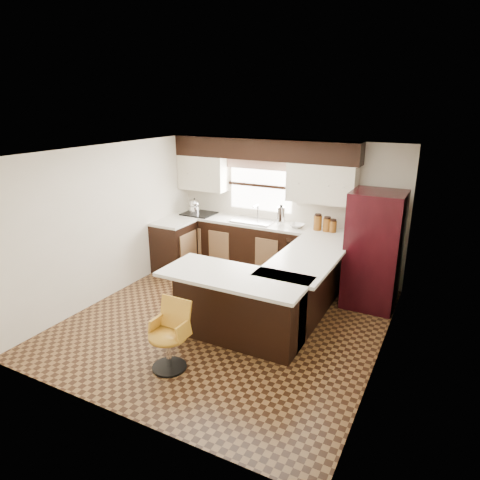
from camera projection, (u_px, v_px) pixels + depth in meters
The scene contains 30 objects.
floor at pixel (227, 320), 6.16m from camera, with size 4.40×4.40×0.00m, color #49301A.
ceiling at pixel (225, 152), 5.41m from camera, with size 4.40×4.40×0.00m, color silver.
wall_back at pixel (286, 207), 7.64m from camera, with size 4.40×4.40×0.00m, color beige.
wall_front at pixel (110, 308), 3.93m from camera, with size 4.40×4.40×0.00m, color beige.
wall_left at pixel (110, 222), 6.71m from camera, with size 4.40×4.40×0.00m, color beige.
wall_right at pixel (387, 268), 4.87m from camera, with size 4.40×4.40×0.00m, color beige.
base_cab_back at pixel (256, 248), 7.82m from camera, with size 3.30×0.60×0.90m, color black.
base_cab_left at pixel (174, 247), 7.86m from camera, with size 0.60×0.70×0.90m, color black.
counter_back at pixel (256, 223), 7.67m from camera, with size 3.30×0.60×0.04m, color silver.
counter_left at pixel (173, 222), 7.72m from camera, with size 0.60×0.70×0.04m, color silver.
soffit at pixel (263, 149), 7.35m from camera, with size 3.40×0.35×0.36m, color black.
upper_cab_left at pixel (203, 173), 8.04m from camera, with size 0.94×0.35×0.64m, color beige.
upper_cab_right at pixel (322, 183), 7.04m from camera, with size 1.14×0.35×0.64m, color beige.
window_pane at pixel (261, 186), 7.74m from camera, with size 1.20×0.02×0.90m, color white.
valance at pixel (260, 164), 7.58m from camera, with size 1.30×0.06×0.18m, color #D19B93.
sink at pixel (253, 221), 7.67m from camera, with size 0.75×0.45×0.03m, color #B2B2B7.
dishwasher at pixel (302, 263), 7.15m from camera, with size 0.58×0.03×0.78m, color black.
cooktop at pixel (199, 214), 8.17m from camera, with size 0.58×0.50×0.03m, color black.
peninsula_long at pixel (302, 288), 6.15m from camera, with size 0.60×1.95×0.90m, color black.
peninsula_return at pixel (239, 308), 5.56m from camera, with size 1.65×0.60×0.90m, color black.
counter_pen_long at pixel (307, 258), 5.99m from camera, with size 0.84×1.95×0.04m, color silver.
counter_pen_return at pixel (234, 276), 5.35m from camera, with size 1.89×0.84×0.04m, color silver.
refrigerator at pixel (374, 250), 6.39m from camera, with size 0.76×0.73×1.78m, color black.
bar_chair at pixel (168, 337), 4.94m from camera, with size 0.45×0.45×0.84m, color #C28825, non-canonical shape.
kettle at pixel (195, 205), 8.17m from camera, with size 0.21×0.21×0.28m, color silver, non-canonical shape.
percolator at pixel (281, 216), 7.41m from camera, with size 0.13×0.13×0.33m, color silver.
mixing_bowl at pixel (297, 226), 7.32m from camera, with size 0.25×0.25×0.06m, color white.
canister_large at pixel (318, 223), 7.15m from camera, with size 0.14×0.14×0.25m, color brown.
canister_med at pixel (327, 225), 7.08m from camera, with size 0.13×0.13×0.22m, color brown.
canister_small at pixel (333, 227), 7.05m from camera, with size 0.12×0.12×0.19m, color brown.
Camera 1 is at (2.70, -4.79, 3.02)m, focal length 32.00 mm.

